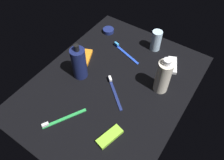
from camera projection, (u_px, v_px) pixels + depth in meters
ground_plane at (112, 85)px, 98.54cm from camera, size 84.00×64.00×1.20cm
lotion_bottle at (79, 63)px, 95.63cm from camera, size 6.46×6.46×18.02cm
bodywash_bottle at (163, 76)px, 90.36cm from camera, size 6.17×6.17×17.71cm
deodorant_stick at (156, 41)px, 108.92cm from camera, size 5.02×5.02×10.68cm
toothbrush_navy at (114, 91)px, 95.04cm from camera, size 12.41×14.62×2.10cm
toothbrush_green at (62, 119)px, 86.18cm from camera, size 16.36×9.72×2.10cm
toothbrush_blue at (124, 52)px, 110.59cm from camera, size 6.65×17.50×2.10cm
snack_bar_lime at (110, 137)px, 81.38cm from camera, size 11.06×6.44×1.50cm
snack_bar_white at (172, 65)px, 104.58cm from camera, size 11.13×7.87×1.50cm
snack_bar_orange at (86, 57)px, 107.89cm from camera, size 11.13×7.86×1.50cm
cream_tin_left at (108, 31)px, 120.87cm from camera, size 5.97×5.97×2.03cm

